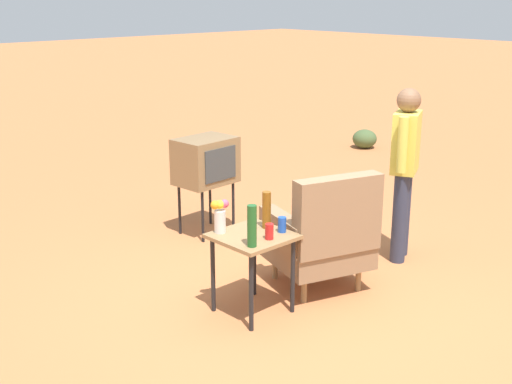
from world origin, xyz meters
TOP-DOWN VIEW (x-y plane):
  - ground_plane at (0.00, 0.00)m, footprint 60.00×60.00m
  - armchair at (-0.24, -0.07)m, footprint 0.96×0.98m
  - side_table at (0.48, -0.17)m, footprint 0.56×0.56m
  - tv_on_stand at (-0.41, -1.85)m, footprint 0.63×0.48m
  - person_standing at (-1.32, -0.03)m, footprint 0.52×0.36m
  - soda_can_red at (0.45, -0.01)m, footprint 0.07×0.07m
  - bottle_tall_amber at (0.29, -0.21)m, footprint 0.07×0.07m
  - bottle_wine_green at (0.65, 0.01)m, footprint 0.07×0.07m
  - soda_can_blue at (0.27, -0.06)m, footprint 0.07×0.07m
  - flower_vase at (0.63, -0.38)m, footprint 0.15×0.10m
  - shrub_near at (-1.92, -3.98)m, footprint 0.38×0.38m
  - shrub_far at (-4.85, -3.20)m, footprint 0.40×0.40m

SIDE VIEW (x-z plane):
  - ground_plane at x=0.00m, z-range 0.00..0.00m
  - shrub_near at x=-1.92m, z-range 0.00..0.30m
  - shrub_far at x=-4.85m, z-range 0.00..0.31m
  - armchair at x=-0.24m, z-range -0.03..1.03m
  - side_table at x=0.48m, z-range 0.23..0.89m
  - soda_can_red at x=0.45m, z-range 0.66..0.78m
  - soda_can_blue at x=0.27m, z-range 0.66..0.78m
  - tv_on_stand at x=-0.41m, z-range 0.27..1.30m
  - flower_vase at x=0.63m, z-range 0.67..0.94m
  - bottle_tall_amber at x=0.29m, z-range 0.66..0.96m
  - bottle_wine_green at x=0.65m, z-range 0.66..0.98m
  - person_standing at x=-1.32m, z-range 0.12..1.76m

